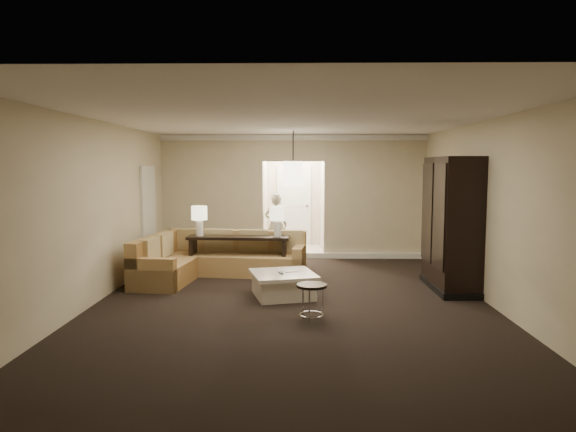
{
  "coord_description": "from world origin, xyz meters",
  "views": [
    {
      "loc": [
        0.08,
        -7.63,
        2.09
      ],
      "look_at": [
        -0.08,
        1.2,
        1.23
      ],
      "focal_mm": 32.0,
      "sensor_mm": 36.0,
      "label": 1
    }
  ],
  "objects_px": {
    "coffee_table": "(283,284)",
    "armoire": "(451,227)",
    "drink_table": "(312,295)",
    "person": "(276,221)",
    "console_table": "(239,252)",
    "sectional_sofa": "(211,259)"
  },
  "relations": [
    {
      "from": "armoire",
      "to": "person",
      "type": "relative_size",
      "value": 1.39
    },
    {
      "from": "coffee_table",
      "to": "armoire",
      "type": "relative_size",
      "value": 0.53
    },
    {
      "from": "coffee_table",
      "to": "person",
      "type": "height_order",
      "value": "person"
    },
    {
      "from": "sectional_sofa",
      "to": "drink_table",
      "type": "height_order",
      "value": "sectional_sofa"
    },
    {
      "from": "console_table",
      "to": "armoire",
      "type": "xyz_separation_m",
      "value": [
        3.74,
        -1.09,
        0.63
      ]
    },
    {
      "from": "sectional_sofa",
      "to": "console_table",
      "type": "height_order",
      "value": "sectional_sofa"
    },
    {
      "from": "armoire",
      "to": "coffee_table",
      "type": "bearing_deg",
      "value": -168.86
    },
    {
      "from": "drink_table",
      "to": "person",
      "type": "bearing_deg",
      "value": 97.65
    },
    {
      "from": "sectional_sofa",
      "to": "coffee_table",
      "type": "distance_m",
      "value": 2.04
    },
    {
      "from": "coffee_table",
      "to": "armoire",
      "type": "xyz_separation_m",
      "value": [
        2.83,
        0.56,
        0.88
      ]
    },
    {
      "from": "coffee_table",
      "to": "console_table",
      "type": "xyz_separation_m",
      "value": [
        -0.91,
        1.65,
        0.25
      ]
    },
    {
      "from": "drink_table",
      "to": "coffee_table",
      "type": "bearing_deg",
      "value": 107.62
    },
    {
      "from": "sectional_sofa",
      "to": "drink_table",
      "type": "bearing_deg",
      "value": -50.07
    },
    {
      "from": "drink_table",
      "to": "person",
      "type": "distance_m",
      "value": 5.22
    },
    {
      "from": "console_table",
      "to": "drink_table",
      "type": "height_order",
      "value": "console_table"
    },
    {
      "from": "coffee_table",
      "to": "console_table",
      "type": "distance_m",
      "value": 1.9
    },
    {
      "from": "armoire",
      "to": "drink_table",
      "type": "distance_m",
      "value": 3.14
    },
    {
      "from": "console_table",
      "to": "drink_table",
      "type": "xyz_separation_m",
      "value": [
        1.33,
        -2.97,
        -0.08
      ]
    },
    {
      "from": "console_table",
      "to": "person",
      "type": "xyz_separation_m",
      "value": [
        0.63,
        2.19,
        0.36
      ]
    },
    {
      "from": "sectional_sofa",
      "to": "armoire",
      "type": "height_order",
      "value": "armoire"
    },
    {
      "from": "sectional_sofa",
      "to": "drink_table",
      "type": "distance_m",
      "value": 3.34
    },
    {
      "from": "coffee_table",
      "to": "drink_table",
      "type": "height_order",
      "value": "drink_table"
    }
  ]
}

